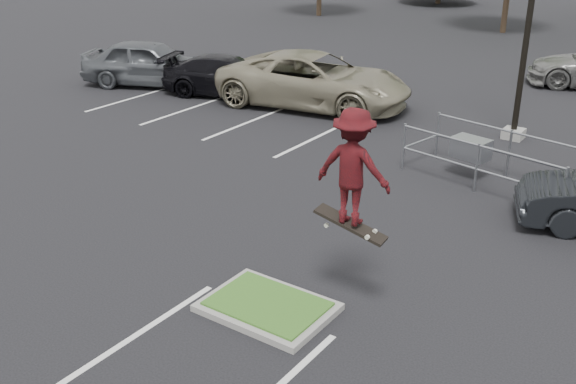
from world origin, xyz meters
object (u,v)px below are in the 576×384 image
Objects in this scene: car_l_tan at (313,80)px; car_l_grey at (149,63)px; skateboarder at (353,168)px; cart_corral at (476,150)px; car_l_black at (227,76)px.

car_l_tan is 7.08m from car_l_grey.
car_l_tan reaches higher than car_l_grey.
skateboarder is 0.43× the size of car_l_grey.
car_l_black is at bearing 176.23° from cart_corral.
skateboarder is 0.33× the size of car_l_tan.
skateboarder is (0.34, -7.10, 1.81)m from cart_corral.
car_l_grey is at bearing -177.86° from cart_corral.
skateboarder reaches higher than car_l_tan.
skateboarder is at bearing -150.84° from car_l_black.
car_l_black is at bearing 88.91° from car_l_tan.
skateboarder is at bearing -147.11° from car_l_grey.
car_l_grey reaches higher than cart_corral.
car_l_black is 0.96× the size of car_l_grey.
cart_corral is 14.39m from car_l_grey.
skateboarder is 15.01m from car_l_black.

